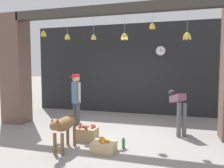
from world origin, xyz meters
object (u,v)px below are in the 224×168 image
(dog, at_px, (64,126))
(worker_stooping, at_px, (178,106))
(fruit_crate_oranges, at_px, (104,146))
(fruit_crate_apples, at_px, (86,134))
(water_bottle, at_px, (124,144))
(wall_clock, at_px, (161,51))
(shopkeeper, at_px, (76,98))

(dog, relative_size, worker_stooping, 0.91)
(dog, distance_m, worker_stooping, 2.95)
(dog, relative_size, fruit_crate_oranges, 2.10)
(fruit_crate_apples, relative_size, water_bottle, 2.33)
(dog, relative_size, water_bottle, 4.56)
(fruit_crate_oranges, xyz_separation_m, water_bottle, (0.35, 0.29, -0.01))
(worker_stooping, height_order, fruit_crate_apples, worker_stooping)
(dog, bearing_deg, water_bottle, 112.05)
(fruit_crate_apples, distance_m, wall_clock, 4.22)
(worker_stooping, distance_m, fruit_crate_apples, 2.45)
(dog, height_order, worker_stooping, worker_stooping)
(water_bottle, bearing_deg, dog, -158.71)
(fruit_crate_oranges, relative_size, wall_clock, 1.39)
(shopkeeper, xyz_separation_m, fruit_crate_apples, (0.57, -0.67, -0.74))
(fruit_crate_oranges, xyz_separation_m, fruit_crate_apples, (-0.62, 0.57, 0.04))
(worker_stooping, relative_size, water_bottle, 5.02)
(dog, height_order, fruit_crate_apples, dog)
(shopkeeper, xyz_separation_m, water_bottle, (1.55, -0.95, -0.79))
(worker_stooping, height_order, fruit_crate_oranges, worker_stooping)
(fruit_crate_oranges, bearing_deg, wall_clock, 77.20)
(fruit_crate_apples, bearing_deg, dog, -104.92)
(fruit_crate_apples, height_order, water_bottle, fruit_crate_apples)
(fruit_crate_oranges, height_order, fruit_crate_apples, fruit_crate_apples)
(water_bottle, height_order, wall_clock, wall_clock)
(worker_stooping, relative_size, wall_clock, 3.21)
(dog, distance_m, wall_clock, 4.72)
(dog, relative_size, wall_clock, 2.92)
(shopkeeper, bearing_deg, wall_clock, -98.89)
(shopkeeper, xyz_separation_m, wall_clock, (2.07, 2.62, 1.43))
(dog, height_order, wall_clock, wall_clock)
(fruit_crate_apples, bearing_deg, shopkeeper, 130.48)
(dog, distance_m, shopkeeper, 1.50)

